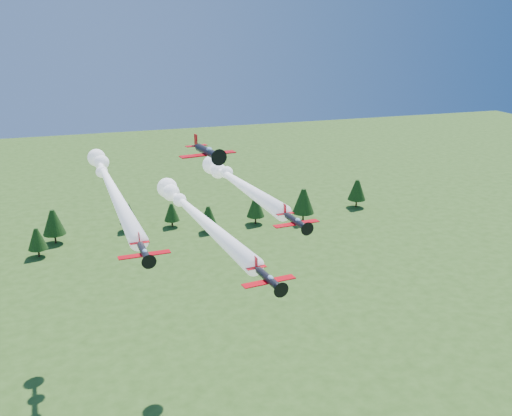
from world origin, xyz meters
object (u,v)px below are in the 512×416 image
object	(u,v)px
plane_right	(236,181)
plane_lead	(194,213)
plane_left	(110,184)
plane_slot	(207,151)

from	to	relation	value
plane_right	plane_lead	bearing A→B (deg)	-143.22
plane_left	plane_right	world-z (taller)	plane_right
plane_left	plane_right	distance (m)	22.40
plane_lead	plane_right	xyz separation A→B (m)	(9.47, 8.57, 2.23)
plane_lead	plane_slot	world-z (taller)	plane_slot
plane_right	plane_left	bearing A→B (deg)	157.66
plane_lead	plane_right	bearing A→B (deg)	35.35
plane_lead	plane_right	world-z (taller)	plane_right
plane_lead	plane_slot	xyz separation A→B (m)	(-0.07, -10.32, 12.30)
plane_slot	plane_left	bearing A→B (deg)	105.74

